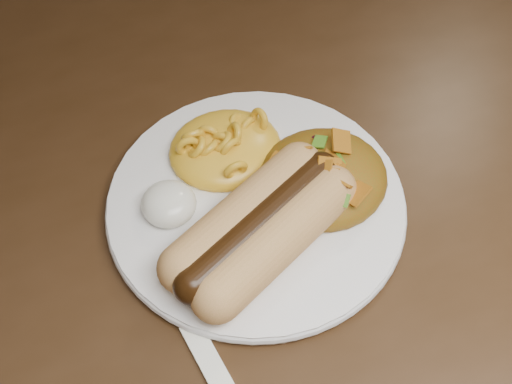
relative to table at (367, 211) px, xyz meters
name	(u,v)px	position (x,y,z in m)	size (l,w,h in m)	color
table	(367,211)	(0.00, 0.00, 0.00)	(1.60, 0.90, 0.75)	#342010
plate	(256,204)	(-0.12, -0.02, 0.10)	(0.23, 0.23, 0.01)	white
hotdog	(261,227)	(-0.13, -0.06, 0.12)	(0.13, 0.12, 0.04)	#F19E6D
mac_and_cheese	(225,138)	(-0.12, 0.03, 0.12)	(0.09, 0.08, 0.03)	gold
sour_cream	(168,200)	(-0.18, -0.01, 0.12)	(0.04, 0.04, 0.03)	white
taco_salad	(324,170)	(-0.06, -0.02, 0.12)	(0.10, 0.10, 0.04)	#A72304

